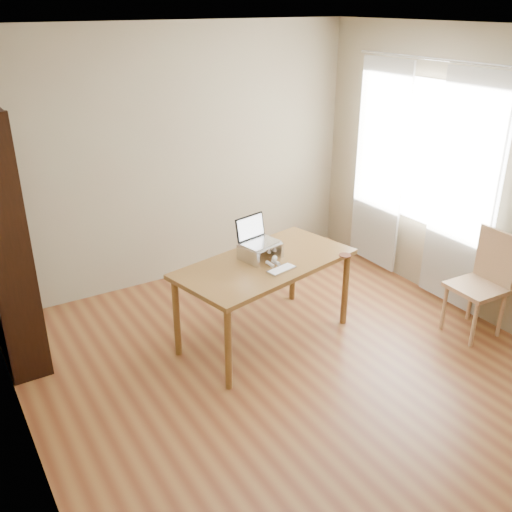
{
  "coord_description": "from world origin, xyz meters",
  "views": [
    {
      "loc": [
        -2.28,
        -3.01,
        2.77
      ],
      "look_at": [
        -0.04,
        0.66,
        0.83
      ],
      "focal_mm": 40.0,
      "sensor_mm": 36.0,
      "label": 1
    }
  ],
  "objects_px": {
    "keyboard": "(281,270)",
    "cat": "(260,250)",
    "desk": "(265,271)",
    "chair": "(483,279)",
    "laptop": "(257,236)",
    "bookshelf": "(2,240)"
  },
  "relations": [
    {
      "from": "bookshelf",
      "to": "chair",
      "type": "height_order",
      "value": "bookshelf"
    },
    {
      "from": "desk",
      "to": "cat",
      "type": "bearing_deg",
      "value": 70.04
    },
    {
      "from": "cat",
      "to": "chair",
      "type": "xyz_separation_m",
      "value": [
        1.7,
        -1.01,
        -0.3
      ]
    },
    {
      "from": "cat",
      "to": "chair",
      "type": "bearing_deg",
      "value": -32.62
    },
    {
      "from": "bookshelf",
      "to": "laptop",
      "type": "relative_size",
      "value": 6.02
    },
    {
      "from": "keyboard",
      "to": "chair",
      "type": "xyz_separation_m",
      "value": [
        1.69,
        -0.68,
        -0.24
      ]
    },
    {
      "from": "laptop",
      "to": "chair",
      "type": "xyz_separation_m",
      "value": [
        1.71,
        -1.03,
        -0.42
      ]
    },
    {
      "from": "keyboard",
      "to": "chair",
      "type": "height_order",
      "value": "chair"
    },
    {
      "from": "desk",
      "to": "chair",
      "type": "relative_size",
      "value": 1.75
    },
    {
      "from": "laptop",
      "to": "chair",
      "type": "distance_m",
      "value": 2.04
    },
    {
      "from": "bookshelf",
      "to": "cat",
      "type": "xyz_separation_m",
      "value": [
        1.91,
        -0.76,
        -0.23
      ]
    },
    {
      "from": "cat",
      "to": "bookshelf",
      "type": "bearing_deg",
      "value": 156.32
    },
    {
      "from": "bookshelf",
      "to": "cat",
      "type": "height_order",
      "value": "bookshelf"
    },
    {
      "from": "desk",
      "to": "chair",
      "type": "xyz_separation_m",
      "value": [
        1.71,
        -0.9,
        -0.15
      ]
    },
    {
      "from": "chair",
      "to": "desk",
      "type": "bearing_deg",
      "value": 154.39
    },
    {
      "from": "cat",
      "to": "chair",
      "type": "relative_size",
      "value": 0.5
    },
    {
      "from": "bookshelf",
      "to": "cat",
      "type": "distance_m",
      "value": 2.07
    },
    {
      "from": "keyboard",
      "to": "cat",
      "type": "distance_m",
      "value": 0.34
    },
    {
      "from": "laptop",
      "to": "chair",
      "type": "bearing_deg",
      "value": -43.41
    },
    {
      "from": "laptop",
      "to": "keyboard",
      "type": "distance_m",
      "value": 0.4
    },
    {
      "from": "laptop",
      "to": "cat",
      "type": "bearing_deg",
      "value": -70.53
    },
    {
      "from": "keyboard",
      "to": "cat",
      "type": "relative_size",
      "value": 0.56
    }
  ]
}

